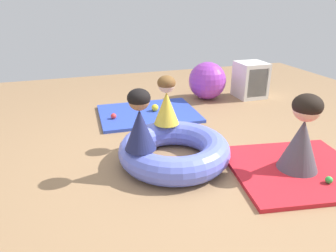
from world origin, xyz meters
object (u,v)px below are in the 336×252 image
at_px(adult_seated, 303,134).
at_px(play_ball_red, 113,116).
at_px(child_in_navy, 140,121).
at_px(play_ball_green, 329,180).
at_px(storage_cube, 251,80).
at_px(child_in_yellow, 166,101).
at_px(inflatable_cushion, 174,150).
at_px(play_ball_yellow, 155,108).
at_px(play_ball_teal, 296,146).
at_px(exercise_ball_large, 207,81).

relative_size(adult_seated, play_ball_red, 9.79).
relative_size(child_in_navy, play_ball_green, 8.80).
bearing_deg(child_in_navy, play_ball_green, 77.25).
bearing_deg(child_in_navy, storage_cube, 141.37).
height_order(child_in_navy, adult_seated, child_in_navy).
distance_m(child_in_yellow, play_ball_green, 1.68).
xyz_separation_m(inflatable_cushion, play_ball_red, (-0.40, 1.27, -0.06)).
relative_size(child_in_navy, storage_cube, 0.99).
bearing_deg(play_ball_green, play_ball_red, 126.05).
bearing_deg(play_ball_yellow, storage_cube, 9.30).
distance_m(play_ball_red, play_ball_yellow, 0.61).
relative_size(adult_seated, play_ball_yellow, 7.36).
bearing_deg(child_in_navy, play_ball_yellow, 172.61).
relative_size(child_in_yellow, adult_seated, 0.72).
height_order(inflatable_cushion, play_ball_red, inflatable_cushion).
relative_size(adult_seated, play_ball_teal, 8.15).
bearing_deg(inflatable_cushion, storage_cube, 41.62).
distance_m(play_ball_yellow, play_ball_green, 2.40).
distance_m(play_ball_green, exercise_ball_large, 2.64).
xyz_separation_m(child_in_yellow, child_in_navy, (-0.40, -0.50, 0.02)).
distance_m(inflatable_cushion, play_ball_yellow, 1.40).
bearing_deg(storage_cube, play_ball_teal, -107.54).
height_order(child_in_navy, play_ball_teal, child_in_navy).
distance_m(exercise_ball_large, storage_cube, 0.72).
bearing_deg(play_ball_yellow, play_ball_red, -168.79).
height_order(child_in_yellow, adult_seated, child_in_yellow).
xyz_separation_m(inflatable_cushion, exercise_ball_large, (1.17, 1.80, 0.16)).
bearing_deg(child_in_navy, adult_seated, 86.39).
bearing_deg(child_in_yellow, child_in_navy, -174.31).
xyz_separation_m(child_in_navy, play_ball_red, (-0.04, 1.39, -0.46)).
xyz_separation_m(child_in_navy, exercise_ball_large, (1.53, 1.92, -0.24)).
height_order(adult_seated, play_ball_green, adult_seated).
relative_size(adult_seated, play_ball_green, 11.47).
height_order(play_ball_teal, storage_cube, storage_cube).
bearing_deg(adult_seated, storage_cube, -67.53).
bearing_deg(child_in_yellow, play_ball_teal, -70.77).
height_order(play_ball_yellow, storage_cube, storage_cube).
distance_m(inflatable_cushion, storage_cube, 2.51).
height_order(play_ball_red, play_ball_green, play_ball_red).
bearing_deg(play_ball_red, inflatable_cushion, -72.35).
xyz_separation_m(inflatable_cushion, play_ball_green, (1.12, -0.83, -0.06)).
bearing_deg(exercise_ball_large, storage_cube, -11.27).
bearing_deg(child_in_yellow, inflatable_cushion, -141.49).
distance_m(inflatable_cushion, exercise_ball_large, 2.15).
distance_m(inflatable_cushion, play_ball_teal, 1.30).
distance_m(child_in_yellow, play_ball_red, 1.09).
bearing_deg(play_ball_red, adult_seated, -51.38).
relative_size(play_ball_teal, play_ball_yellow, 0.90).
bearing_deg(storage_cube, child_in_yellow, -144.94).
height_order(adult_seated, storage_cube, adult_seated).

